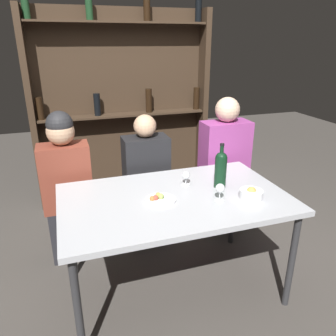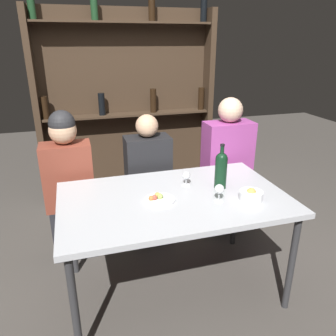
{
  "view_description": "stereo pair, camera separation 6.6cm",
  "coord_description": "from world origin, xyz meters",
  "px_view_note": "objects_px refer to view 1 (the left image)",
  "views": [
    {
      "loc": [
        -0.64,
        -1.81,
        1.7
      ],
      "look_at": [
        0.0,
        0.14,
        0.9
      ],
      "focal_mm": 35.0,
      "sensor_mm": 36.0,
      "label": 1
    },
    {
      "loc": [
        -0.58,
        -1.83,
        1.7
      ],
      "look_at": [
        0.0,
        0.14,
        0.9
      ],
      "focal_mm": 35.0,
      "sensor_mm": 36.0,
      "label": 2
    }
  ],
  "objects_px": {
    "wine_glass_0": "(220,189)",
    "snack_bowl": "(251,194)",
    "wine_bottle": "(221,168)",
    "seated_person_right": "(223,171)",
    "food_plate_0": "(160,199)",
    "seated_person_center": "(147,186)",
    "wine_glass_1": "(186,176)",
    "seated_person_left": "(68,190)"
  },
  "relations": [
    {
      "from": "wine_glass_0",
      "to": "snack_bowl",
      "type": "relative_size",
      "value": 0.78
    },
    {
      "from": "wine_bottle",
      "to": "seated_person_right",
      "type": "xyz_separation_m",
      "value": [
        0.35,
        0.6,
        -0.29
      ]
    },
    {
      "from": "food_plate_0",
      "to": "seated_person_center",
      "type": "bearing_deg",
      "value": 82.74
    },
    {
      "from": "seated_person_center",
      "to": "seated_person_right",
      "type": "distance_m",
      "value": 0.72
    },
    {
      "from": "wine_bottle",
      "to": "snack_bowl",
      "type": "xyz_separation_m",
      "value": [
        0.11,
        -0.22,
        -0.11
      ]
    },
    {
      "from": "wine_glass_1",
      "to": "seated_person_center",
      "type": "height_order",
      "value": "seated_person_center"
    },
    {
      "from": "food_plate_0",
      "to": "seated_person_left",
      "type": "bearing_deg",
      "value": 129.62
    },
    {
      "from": "wine_glass_1",
      "to": "food_plate_0",
      "type": "distance_m",
      "value": 0.3
    },
    {
      "from": "wine_glass_0",
      "to": "seated_person_right",
      "type": "xyz_separation_m",
      "value": [
        0.44,
        0.79,
        -0.23
      ]
    },
    {
      "from": "seated_person_left",
      "to": "seated_person_center",
      "type": "bearing_deg",
      "value": 0.0
    },
    {
      "from": "wine_bottle",
      "to": "seated_person_left",
      "type": "distance_m",
      "value": 1.21
    },
    {
      "from": "seated_person_left",
      "to": "seated_person_center",
      "type": "distance_m",
      "value": 0.64
    },
    {
      "from": "wine_glass_1",
      "to": "seated_person_right",
      "type": "distance_m",
      "value": 0.78
    },
    {
      "from": "wine_glass_0",
      "to": "seated_person_right",
      "type": "distance_m",
      "value": 0.93
    },
    {
      "from": "wine_bottle",
      "to": "wine_glass_1",
      "type": "height_order",
      "value": "wine_bottle"
    },
    {
      "from": "seated_person_center",
      "to": "wine_glass_1",
      "type": "bearing_deg",
      "value": -72.24
    },
    {
      "from": "wine_glass_0",
      "to": "seated_person_center",
      "type": "relative_size",
      "value": 0.1
    },
    {
      "from": "wine_bottle",
      "to": "wine_glass_1",
      "type": "relative_size",
      "value": 3.02
    },
    {
      "from": "food_plate_0",
      "to": "seated_person_right",
      "type": "bearing_deg",
      "value": 39.64
    },
    {
      "from": "wine_glass_1",
      "to": "seated_person_left",
      "type": "bearing_deg",
      "value": 148.06
    },
    {
      "from": "wine_bottle",
      "to": "food_plate_0",
      "type": "bearing_deg",
      "value": -171.32
    },
    {
      "from": "wine_bottle",
      "to": "seated_person_right",
      "type": "height_order",
      "value": "seated_person_right"
    },
    {
      "from": "wine_glass_0",
      "to": "food_plate_0",
      "type": "bearing_deg",
      "value": 161.69
    },
    {
      "from": "wine_bottle",
      "to": "seated_person_center",
      "type": "relative_size",
      "value": 0.27
    },
    {
      "from": "wine_glass_1",
      "to": "seated_person_right",
      "type": "height_order",
      "value": "seated_person_right"
    },
    {
      "from": "snack_bowl",
      "to": "food_plate_0",
      "type": "bearing_deg",
      "value": 164.74
    },
    {
      "from": "wine_bottle",
      "to": "wine_glass_1",
      "type": "xyz_separation_m",
      "value": [
        -0.21,
        0.1,
        -0.07
      ]
    },
    {
      "from": "food_plate_0",
      "to": "snack_bowl",
      "type": "xyz_separation_m",
      "value": [
        0.57,
        -0.16,
        0.02
      ]
    },
    {
      "from": "snack_bowl",
      "to": "seated_person_center",
      "type": "height_order",
      "value": "seated_person_center"
    },
    {
      "from": "wine_bottle",
      "to": "snack_bowl",
      "type": "distance_m",
      "value": 0.27
    },
    {
      "from": "food_plate_0",
      "to": "seated_person_right",
      "type": "height_order",
      "value": "seated_person_right"
    },
    {
      "from": "food_plate_0",
      "to": "seated_person_left",
      "type": "relative_size",
      "value": 0.16
    },
    {
      "from": "seated_person_center",
      "to": "seated_person_right",
      "type": "bearing_deg",
      "value": 0.0
    },
    {
      "from": "wine_glass_1",
      "to": "seated_person_center",
      "type": "distance_m",
      "value": 0.59
    },
    {
      "from": "wine_bottle",
      "to": "food_plate_0",
      "type": "distance_m",
      "value": 0.48
    },
    {
      "from": "food_plate_0",
      "to": "seated_person_left",
      "type": "distance_m",
      "value": 0.88
    },
    {
      "from": "wine_bottle",
      "to": "food_plate_0",
      "type": "height_order",
      "value": "wine_bottle"
    },
    {
      "from": "seated_person_right",
      "to": "seated_person_left",
      "type": "bearing_deg",
      "value": -180.0
    },
    {
      "from": "wine_bottle",
      "to": "seated_person_center",
      "type": "xyz_separation_m",
      "value": [
        -0.37,
        0.6,
        -0.34
      ]
    },
    {
      "from": "wine_bottle",
      "to": "seated_person_center",
      "type": "distance_m",
      "value": 0.78
    },
    {
      "from": "wine_glass_0",
      "to": "seated_person_left",
      "type": "bearing_deg",
      "value": 139.27
    },
    {
      "from": "wine_glass_1",
      "to": "seated_person_center",
      "type": "bearing_deg",
      "value": 107.76
    }
  ]
}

